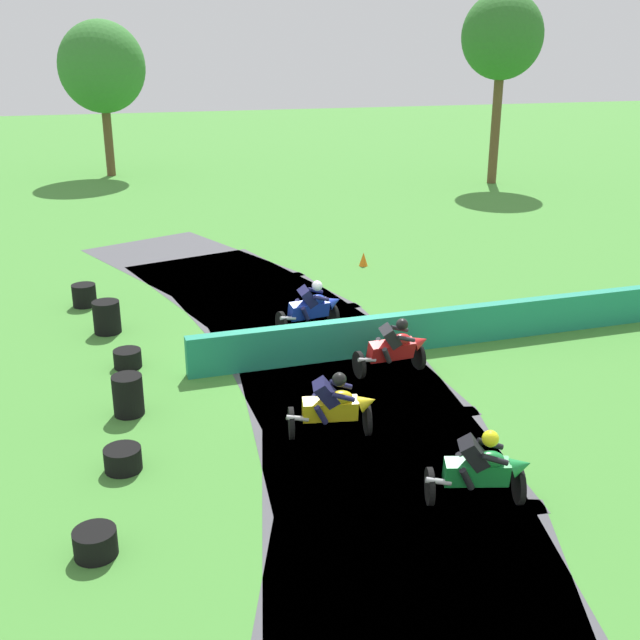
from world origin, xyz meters
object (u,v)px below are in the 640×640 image
traffic_cone (363,259)px  tire_stack_mid_a (123,459)px  tire_stack_far (128,359)px  tire_stack_extra_a (107,317)px  motorcycle_trailing_red (395,347)px  motorcycle_lead_green (482,469)px  motorcycle_chase_yellow (334,406)px  tire_stack_near (95,543)px  motorcycle_fourth_blue (312,307)px  tire_stack_extra_b (84,295)px  tire_stack_mid_b (128,395)px

traffic_cone → tire_stack_mid_a: bearing=-125.6°
tire_stack_far → tire_stack_extra_a: 2.36m
motorcycle_trailing_red → tire_stack_extra_a: size_ratio=2.11×
tire_stack_extra_a → motorcycle_trailing_red: bearing=-35.1°
motorcycle_lead_green → motorcycle_chase_yellow: (-1.61, 2.67, -0.01)m
tire_stack_far → traffic_cone: bearing=40.2°
motorcycle_lead_green → tire_stack_near: size_ratio=2.75×
motorcycle_fourth_blue → tire_stack_near: (-5.15, -7.84, -0.44)m
tire_stack_near → motorcycle_trailing_red: bearing=37.9°
tire_stack_mid_a → tire_stack_extra_a: (-0.19, 6.76, 0.20)m
motorcycle_trailing_red → tire_stack_far: 5.89m
tire_stack_extra_a → tire_stack_extra_b: (-0.58, 2.23, -0.10)m
motorcycle_chase_yellow → motorcycle_trailing_red: size_ratio=1.01×
tire_stack_mid_a → tire_stack_extra_a: tire_stack_extra_a is taller
tire_stack_extra_b → tire_stack_extra_a: bearing=-75.4°
tire_stack_extra_a → motorcycle_lead_green: bearing=-59.1°
motorcycle_trailing_red → tire_stack_near: (-6.22, -4.85, -0.44)m
motorcycle_fourth_blue → motorcycle_chase_yellow: bearing=-100.0°
tire_stack_mid_a → traffic_cone: bearing=54.4°
motorcycle_fourth_blue → motorcycle_lead_green: bearing=-85.3°
tire_stack_extra_b → motorcycle_trailing_red: bearing=-44.4°
motorcycle_fourth_blue → tire_stack_extra_b: (-5.48, 3.43, -0.34)m
motorcycle_lead_green → tire_stack_far: 8.66m
motorcycle_lead_green → motorcycle_fourth_blue: (-0.66, 8.07, -0.01)m
motorcycle_fourth_blue → tire_stack_mid_a: (-4.71, -5.56, -0.44)m
motorcycle_chase_yellow → tire_stack_near: (-4.20, -2.44, -0.45)m
motorcycle_chase_yellow → motorcycle_fourth_blue: (0.95, 5.40, -0.01)m
motorcycle_chase_yellow → tire_stack_mid_a: motorcycle_chase_yellow is taller
motorcycle_lead_green → motorcycle_trailing_red: size_ratio=1.01×
motorcycle_lead_green → traffic_cone: motorcycle_lead_green is taller
motorcycle_trailing_red → tire_stack_extra_a: 7.30m
tire_stack_near → tire_stack_extra_b: (-0.33, 11.27, 0.10)m
motorcycle_trailing_red → tire_stack_mid_b: motorcycle_trailing_red is taller
motorcycle_trailing_red → tire_stack_extra_b: motorcycle_trailing_red is taller
tire_stack_mid_b → tire_stack_extra_a: (-0.36, 4.66, 0.00)m
tire_stack_near → motorcycle_fourth_blue: bearing=56.7°
tire_stack_mid_b → tire_stack_extra_b: 6.95m
motorcycle_chase_yellow → motorcycle_trailing_red: motorcycle_chase_yellow is taller
tire_stack_mid_a → tire_stack_far: same height
motorcycle_chase_yellow → traffic_cone: size_ratio=3.87×
tire_stack_mid_a → tire_stack_far: size_ratio=1.04×
tire_stack_far → tire_stack_extra_b: 4.65m
motorcycle_lead_green → tire_stack_extra_b: (-6.14, 11.50, -0.35)m
motorcycle_lead_green → tire_stack_far: size_ratio=2.78×
motorcycle_lead_green → tire_stack_far: (-5.15, 6.95, -0.45)m
motorcycle_trailing_red → tire_stack_far: motorcycle_trailing_red is taller
traffic_cone → tire_stack_near: bearing=-122.0°
motorcycle_trailing_red → tire_stack_mid_b: size_ratio=2.11×
motorcycle_fourth_blue → tire_stack_near: motorcycle_fourth_blue is taller
motorcycle_trailing_red → traffic_cone: 8.42m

